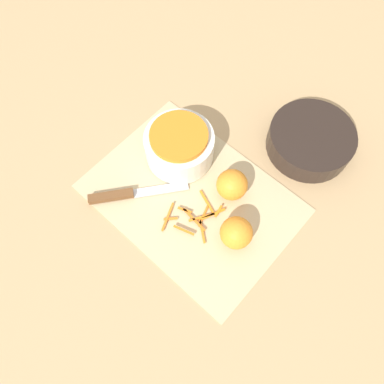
{
  "coord_description": "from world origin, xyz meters",
  "views": [
    {
      "loc": [
        0.24,
        -0.26,
        0.81
      ],
      "look_at": [
        0.0,
        0.0,
        0.04
      ],
      "focal_mm": 35.0,
      "sensor_mm": 36.0,
      "label": 1
    }
  ],
  "objects_px": {
    "bowl_dark": "(310,140)",
    "orange_left": "(232,185)",
    "knife": "(121,195)",
    "orange_right": "(236,233)",
    "bowl_speckled": "(179,145)"
  },
  "relations": [
    {
      "from": "bowl_dark",
      "to": "knife",
      "type": "xyz_separation_m",
      "value": [
        -0.25,
        -0.41,
        -0.02
      ]
    },
    {
      "from": "bowl_dark",
      "to": "orange_left",
      "type": "bearing_deg",
      "value": -105.29
    },
    {
      "from": "bowl_speckled",
      "to": "orange_right",
      "type": "bearing_deg",
      "value": -17.64
    },
    {
      "from": "knife",
      "to": "orange_left",
      "type": "distance_m",
      "value": 0.26
    },
    {
      "from": "bowl_speckled",
      "to": "orange_left",
      "type": "relative_size",
      "value": 2.28
    },
    {
      "from": "bowl_speckled",
      "to": "orange_left",
      "type": "bearing_deg",
      "value": 2.47
    },
    {
      "from": "bowl_dark",
      "to": "orange_right",
      "type": "relative_size",
      "value": 2.9
    },
    {
      "from": "knife",
      "to": "orange_right",
      "type": "relative_size",
      "value": 2.75
    },
    {
      "from": "orange_right",
      "to": "orange_left",
      "type": "bearing_deg",
      "value": 134.22
    },
    {
      "from": "bowl_speckled",
      "to": "orange_right",
      "type": "height_order",
      "value": "bowl_speckled"
    },
    {
      "from": "knife",
      "to": "orange_right",
      "type": "xyz_separation_m",
      "value": [
        0.26,
        0.1,
        0.03
      ]
    },
    {
      "from": "knife",
      "to": "orange_right",
      "type": "height_order",
      "value": "orange_right"
    },
    {
      "from": "knife",
      "to": "orange_right",
      "type": "distance_m",
      "value": 0.28
    },
    {
      "from": "bowl_speckled",
      "to": "bowl_dark",
      "type": "relative_size",
      "value": 0.79
    },
    {
      "from": "bowl_speckled",
      "to": "orange_left",
      "type": "distance_m",
      "value": 0.16
    }
  ]
}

